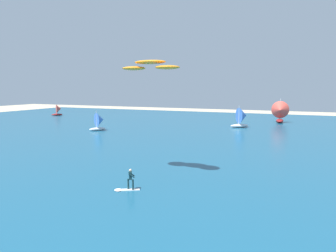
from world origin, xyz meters
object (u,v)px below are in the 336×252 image
kitesurfer (128,182)px  sailboat_trailing (242,117)px  sailboat_mid_left (58,110)px  kite (150,65)px  sailboat_center_horizon (280,112)px  sailboat_anchored_offshore (100,121)px

kitesurfer → sailboat_trailing: 41.95m
kitesurfer → sailboat_mid_left: bearing=136.7°
kite → sailboat_trailing: (1.48, 37.28, -7.78)m
sailboat_mid_left → kite: bearing=-40.6°
kitesurfer → sailboat_trailing: bearing=88.5°
sailboat_trailing → sailboat_center_horizon: bearing=61.4°
kitesurfer → sailboat_trailing: size_ratio=0.45×
kite → sailboat_trailing: kite is taller
kite → sailboat_anchored_offshore: size_ratio=1.54×
kitesurfer → sailboat_anchored_offshore: 35.09m
sailboat_anchored_offshore → kite: bearing=-46.0°
kitesurfer → sailboat_center_horizon: bearing=82.1°
kitesurfer → kite: size_ratio=0.35×
sailboat_anchored_offshore → sailboat_trailing: (23.25, 14.70, 0.34)m
kitesurfer → sailboat_center_horizon: 53.93m
kitesurfer → sailboat_center_horizon: sailboat_center_horizon is taller
kite → sailboat_anchored_offshore: kite is taller
sailboat_mid_left → sailboat_anchored_offshore: 35.66m
sailboat_anchored_offshore → sailboat_trailing: size_ratio=0.83×
sailboat_trailing → sailboat_anchored_offshore: bearing=-147.7°
kite → sailboat_mid_left: bearing=139.4°
kitesurfer → sailboat_mid_left: 70.13m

